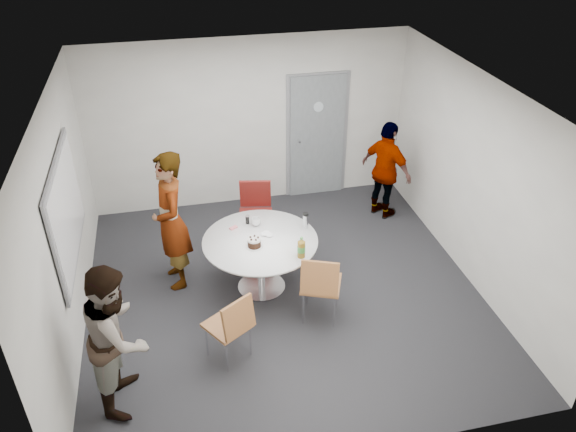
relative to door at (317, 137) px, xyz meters
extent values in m
plane|color=black|center=(-1.10, -2.48, -1.03)|extent=(5.00, 5.00, 0.00)
plane|color=silver|center=(-1.10, -2.48, 1.67)|extent=(5.00, 5.00, 0.00)
plane|color=silver|center=(-1.10, 0.02, 0.32)|extent=(5.00, 0.00, 5.00)
plane|color=silver|center=(-3.60, -2.48, 0.32)|extent=(0.00, 5.00, 5.00)
plane|color=silver|center=(1.40, -2.48, 0.32)|extent=(0.00, 5.00, 5.00)
plane|color=silver|center=(-1.10, -4.98, 0.32)|extent=(5.00, 0.00, 5.00)
cube|color=slate|center=(0.00, -0.01, 0.00)|extent=(0.90, 0.05, 2.05)
cube|color=gray|center=(0.00, 0.01, 0.00)|extent=(1.02, 0.04, 2.12)
cylinder|color=#B2BFC6|center=(0.00, -0.04, 0.52)|extent=(0.16, 0.01, 0.16)
cylinder|color=silver|center=(-0.32, -0.07, -0.01)|extent=(0.04, 0.14, 0.04)
cube|color=gray|center=(-3.56, -2.28, 0.42)|extent=(0.03, 1.90, 1.25)
cube|color=white|center=(-3.54, -2.28, 0.42)|extent=(0.01, 1.78, 1.13)
cylinder|color=white|center=(-1.37, -2.33, -0.28)|extent=(1.46, 1.46, 0.03)
cylinder|color=silver|center=(-1.37, -2.33, -0.65)|extent=(0.09, 0.09, 0.71)
cylinder|color=silver|center=(-1.37, -2.33, -1.01)|extent=(0.63, 0.63, 0.02)
cylinder|color=white|center=(-1.46, -2.47, -0.26)|extent=(0.22, 0.22, 0.01)
cylinder|color=black|center=(-1.46, -2.47, -0.21)|extent=(0.16, 0.16, 0.09)
cylinder|color=silver|center=(-1.46, -2.47, -0.16)|extent=(0.17, 0.17, 0.02)
cylinder|color=olive|center=(-0.95, -2.80, -0.16)|extent=(0.09, 0.09, 0.21)
cylinder|color=green|center=(-0.95, -2.80, -0.15)|extent=(0.10, 0.10, 0.08)
cone|color=olive|center=(-0.95, -2.80, -0.03)|extent=(0.09, 0.09, 0.04)
cylinder|color=#4FA048|center=(-0.95, -2.80, 0.01)|extent=(0.04, 0.04, 0.02)
imported|color=white|center=(-1.36, -1.98, -0.21)|extent=(0.17, 0.17, 0.10)
cylinder|color=black|center=(-1.46, -1.92, -0.21)|extent=(0.05, 0.05, 0.11)
cylinder|color=silver|center=(-0.74, -2.18, -0.17)|extent=(0.07, 0.07, 0.19)
cylinder|color=black|center=(-0.74, -2.18, -0.06)|extent=(0.07, 0.07, 0.03)
cube|color=#DB6D75|center=(-1.66, -2.00, -0.26)|extent=(0.12, 0.10, 0.02)
ellipsoid|color=white|center=(-1.27, -2.26, -0.25)|extent=(0.19, 0.19, 0.03)
cube|color=brown|center=(-1.95, -3.46, -0.57)|extent=(0.59, 0.59, 0.04)
cube|color=brown|center=(-1.84, -3.63, -0.33)|extent=(0.39, 0.30, 0.41)
cylinder|color=silver|center=(-1.89, -3.22, -0.80)|extent=(0.02, 0.02, 0.46)
cylinder|color=silver|center=(-2.19, -3.41, -0.80)|extent=(0.02, 0.02, 0.46)
cylinder|color=silver|center=(-1.71, -3.51, -0.80)|extent=(0.02, 0.02, 0.46)
cylinder|color=silver|center=(-2.00, -3.70, -0.80)|extent=(0.02, 0.02, 0.46)
cube|color=brown|center=(-0.76, -3.03, -0.53)|extent=(0.60, 0.60, 0.04)
cube|color=brown|center=(-0.84, -3.24, -0.28)|extent=(0.44, 0.26, 0.44)
cylinder|color=silver|center=(-0.51, -2.93, -0.78)|extent=(0.02, 0.02, 0.49)
cylinder|color=silver|center=(-0.86, -2.79, -0.78)|extent=(0.02, 0.02, 0.49)
cylinder|color=silver|center=(-0.65, -3.27, -0.78)|extent=(0.02, 0.02, 0.49)
cylinder|color=silver|center=(-1.00, -3.14, -0.78)|extent=(0.02, 0.02, 0.49)
cube|color=maroon|center=(-1.27, -1.38, -0.52)|extent=(0.55, 0.55, 0.04)
cube|color=maroon|center=(-1.22, -1.16, -0.27)|extent=(0.46, 0.19, 0.45)
cylinder|color=silver|center=(-1.49, -1.53, -0.77)|extent=(0.02, 0.02, 0.50)
cylinder|color=silver|center=(-1.12, -1.60, -0.77)|extent=(0.02, 0.02, 0.50)
cylinder|color=silver|center=(-1.42, -1.16, -0.77)|extent=(0.02, 0.02, 0.50)
cylinder|color=silver|center=(-1.05, -1.23, -0.77)|extent=(0.02, 0.02, 0.50)
imported|color=#A5C6EA|center=(-2.44, -1.94, -0.09)|extent=(0.54, 0.74, 1.88)
imported|color=white|center=(-3.05, -3.77, -0.19)|extent=(0.75, 0.90, 1.67)
imported|color=black|center=(0.85, -0.95, -0.24)|extent=(0.79, 0.99, 1.57)
camera|label=1|loc=(-2.30, -8.10, 3.73)|focal=35.00mm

